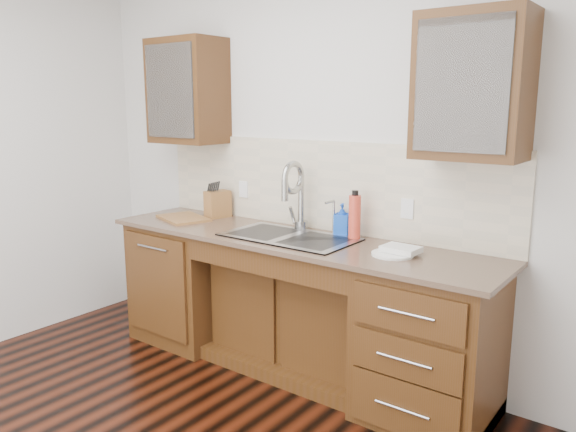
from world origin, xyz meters
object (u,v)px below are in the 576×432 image
Objects in this scene: plate at (393,254)px; cutting_board at (183,218)px; soap_bottle at (342,219)px; knife_block at (218,204)px; water_bottle at (355,218)px.

plate is 1.67m from cutting_board.
cutting_board is (-1.19, -0.26, -0.09)m from soap_bottle.
plate is (0.48, -0.25, -0.10)m from soap_bottle.
soap_bottle is 1.04m from knife_block.
cutting_board is at bearing -171.12° from water_bottle.
cutting_board reaches higher than plate.
water_bottle reaches higher than soap_bottle.
plate is 1.53m from knife_block.
soap_bottle is 1.22m from cutting_board.
plate is at bearing 0.47° from cutting_board.
knife_block is at bearing 172.76° from plate.
water_bottle is at bearing 8.88° from cutting_board.
cutting_board is at bearing 175.37° from soap_bottle.
water_bottle is at bearing -42.25° from soap_bottle.
soap_bottle is 0.74× the size of water_bottle.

